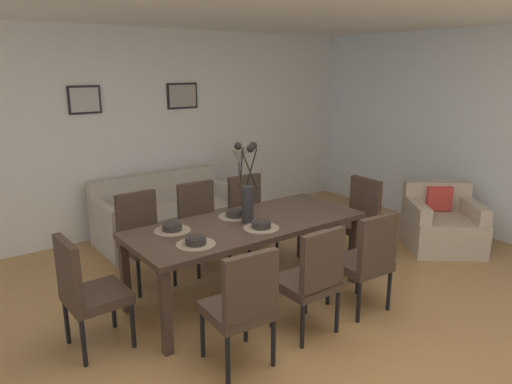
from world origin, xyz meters
The scene contains 27 objects.
ground_plane centered at (0.00, 0.00, 0.00)m, with size 9.00×9.00×0.00m, color #A87A47.
back_wall_panel centered at (0.00, 3.25, 1.30)m, with size 9.00×0.10×2.60m, color silver.
side_window_wall centered at (3.65, 0.40, 1.30)m, with size 0.10×6.30×2.60m, color white.
dining_table centered at (0.19, 0.80, 0.67)m, with size 2.20×0.91×0.74m.
dining_chair_near_left centered at (-0.48, -0.07, 0.51)m, with size 0.47×0.47×0.92m.
dining_chair_near_right centered at (-0.47, 1.67, 0.51)m, with size 0.46×0.46×0.92m.
dining_chair_far_left centered at (0.21, -0.04, 0.51)m, with size 0.44×0.44×0.92m.
dining_chair_far_right centered at (0.21, 1.68, 0.51)m, with size 0.45×0.45×0.92m.
dining_chair_mid_left centered at (0.86, -0.05, 0.51)m, with size 0.46×0.46×0.92m.
dining_chair_mid_right centered at (0.82, 1.64, 0.51)m, with size 0.46×0.46×0.92m.
dining_chair_head_west centered at (-1.30, 0.82, 0.51)m, with size 0.46×0.46×0.92m.
dining_chair_head_east centered at (1.72, 0.82, 0.51)m, with size 0.46×0.46×0.92m.
centerpiece_vase centered at (0.19, 0.80, 1.02)m, with size 0.21×0.23×0.73m.
placemat_near_left centered at (-0.47, 0.60, 0.74)m, with size 0.32×0.32×0.01m, color #7F705B.
bowl_near_left centered at (-0.47, 0.60, 0.78)m, with size 0.17×0.17×0.07m.
placemat_near_right centered at (-0.47, 1.01, 0.74)m, with size 0.32×0.32×0.01m, color #7F705B.
bowl_near_right centered at (-0.47, 1.01, 0.78)m, with size 0.17×0.17×0.07m.
placemat_far_left centered at (0.19, 0.60, 0.74)m, with size 0.32×0.32×0.01m, color #7F705B.
bowl_far_left centered at (0.19, 0.60, 0.78)m, with size 0.17×0.17×0.07m.
placemat_far_right centered at (0.19, 1.01, 0.74)m, with size 0.32×0.32×0.01m, color #7F705B.
bowl_far_right centered at (0.19, 1.01, 0.78)m, with size 0.17×0.17×0.07m.
sofa centered at (0.28, 2.69, 0.28)m, with size 1.72×0.84×0.80m.
side_table centered at (1.39, 2.67, 0.26)m, with size 0.36×0.36×0.52m, color black.
table_lamp centered at (1.39, 2.67, 0.89)m, with size 0.22×0.22×0.51m.
armchair centered at (2.80, 0.43, 0.29)m, with size 1.12×1.12×0.75m.
framed_picture_left centered at (-0.45, 3.18, 1.74)m, with size 0.38×0.03×0.33m.
framed_picture_center centered at (0.83, 3.18, 1.74)m, with size 0.44×0.03×0.34m.
Camera 1 is at (-2.20, -2.53, 2.12)m, focal length 33.05 mm.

